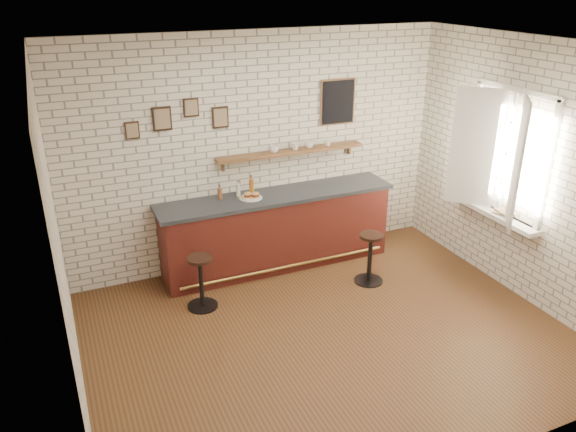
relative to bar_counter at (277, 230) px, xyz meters
name	(u,v)px	position (x,y,z in m)	size (l,w,h in m)	color
ground	(328,334)	(-0.11, -1.70, -0.51)	(5.00, 5.00, 0.00)	brown
bar_counter	(277,230)	(0.00, 0.00, 0.00)	(3.10, 0.65, 1.01)	#541C16
sandwich_plate	(251,198)	(-0.35, 0.00, 0.51)	(0.28, 0.28, 0.01)	white
ciabatta_sandwich	(251,195)	(-0.34, 0.00, 0.55)	(0.21, 0.14, 0.07)	#DEA65B
potato_chips	(250,197)	(-0.36, 0.00, 0.52)	(0.26, 0.19, 0.00)	gold
bitters_bottle_brown	(220,193)	(-0.71, 0.13, 0.58)	(0.06, 0.06, 0.19)	brown
bitters_bottle_white	(238,190)	(-0.47, 0.13, 0.59)	(0.05, 0.05, 0.21)	beige
bitters_bottle_amber	(251,187)	(-0.29, 0.13, 0.61)	(0.06, 0.06, 0.25)	#A7571B
condiment_bottle_yellow	(252,189)	(-0.29, 0.13, 0.58)	(0.05, 0.05, 0.17)	yellow
bar_stool_left	(201,281)	(-1.20, -0.61, -0.16)	(0.38, 0.38, 0.65)	black
bar_stool_right	(370,257)	(0.89, -0.88, -0.16)	(0.37, 0.37, 0.65)	black
wall_shelf	(291,152)	(0.29, 0.20, 0.97)	(2.00, 0.18, 0.18)	brown
shelf_cup_a	(274,149)	(0.05, 0.20, 1.04)	(0.12, 0.12, 0.10)	white
shelf_cup_b	(295,146)	(0.35, 0.20, 1.04)	(0.10, 0.10, 0.10)	white
shelf_cup_c	(309,145)	(0.55, 0.20, 1.04)	(0.11, 0.11, 0.09)	white
shelf_cup_d	(328,142)	(0.82, 0.20, 1.04)	(0.09, 0.09, 0.09)	white
back_wall_decor	(276,108)	(0.11, 0.28, 1.54)	(2.96, 0.02, 0.56)	black
window_sill	(493,213)	(2.29, -1.40, 0.39)	(0.20, 1.35, 0.06)	white
casement_window	(500,155)	(2.25, -1.40, 1.14)	(0.40, 1.30, 1.56)	white
book_lower	(501,215)	(2.27, -1.54, 0.43)	(0.16, 0.22, 0.02)	tan
book_upper	(499,212)	(2.27, -1.50, 0.45)	(0.17, 0.24, 0.02)	tan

